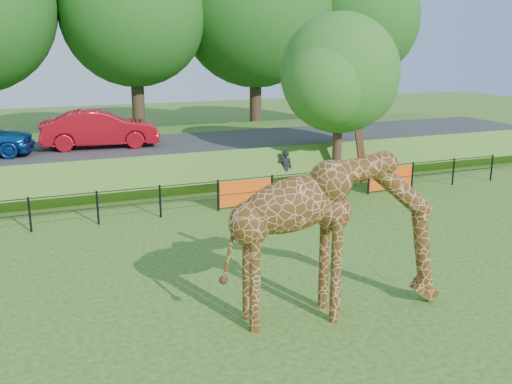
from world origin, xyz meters
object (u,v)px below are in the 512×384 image
giraffe (338,236)px  visitor (285,169)px  car_red (100,129)px  tree_east (341,78)px

giraffe → visitor: (3.53, 10.20, -0.96)m
giraffe → car_red: (-2.96, 14.26, 0.45)m
car_red → tree_east: (8.67, -4.41, 2.09)m
car_red → visitor: car_red is taller
car_red → visitor: 7.78m
giraffe → tree_east: 11.67m
giraffe → visitor: bearing=77.5°
car_red → visitor: bearing=-117.0°
car_red → giraffe: bearing=-163.2°
giraffe → tree_east: (5.71, 9.85, 2.54)m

